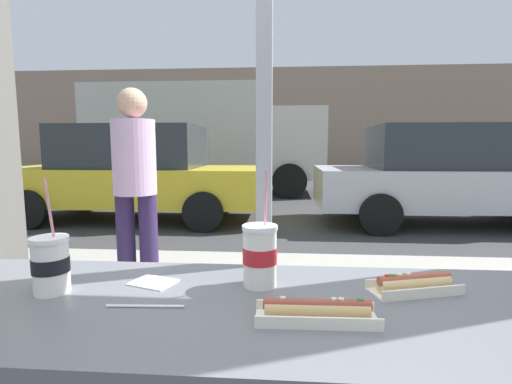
% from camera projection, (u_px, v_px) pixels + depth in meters
% --- Properties ---
extents(ground_plane, '(60.00, 60.00, 0.00)m').
position_uv_depth(ground_plane, '(281.00, 201.00, 9.24)').
color(ground_plane, '#38383A').
extents(sidewalk_strip, '(16.00, 2.80, 0.14)m').
position_uv_depth(sidewalk_strip, '(274.00, 313.00, 2.90)').
color(sidewalk_strip, '#9E998E').
rests_on(sidewalk_strip, ground).
extents(building_facade_far, '(28.00, 1.20, 5.11)m').
position_uv_depth(building_facade_far, '(283.00, 122.00, 19.00)').
color(building_facade_far, gray).
rests_on(building_facade_far, ground).
extents(soda_cup_left, '(0.10, 0.10, 0.31)m').
position_uv_depth(soda_cup_left, '(51.00, 264.00, 1.00)').
color(soda_cup_left, white).
rests_on(soda_cup_left, window_counter).
extents(soda_cup_right, '(0.10, 0.10, 0.33)m').
position_uv_depth(soda_cup_right, '(261.00, 255.00, 1.05)').
color(soda_cup_right, silver).
rests_on(soda_cup_right, window_counter).
extents(hotdog_tray_near, '(0.25, 0.15, 0.05)m').
position_uv_depth(hotdog_tray_near, '(414.00, 284.00, 1.01)').
color(hotdog_tray_near, beige).
rests_on(hotdog_tray_near, window_counter).
extents(hotdog_tray_far, '(0.28, 0.10, 0.05)m').
position_uv_depth(hotdog_tray_far, '(317.00, 311.00, 0.84)').
color(hotdog_tray_far, silver).
rests_on(hotdog_tray_far, window_counter).
extents(loose_straw, '(0.19, 0.02, 0.01)m').
position_uv_depth(loose_straw, '(145.00, 306.00, 0.92)').
color(loose_straw, white).
rests_on(loose_straw, window_counter).
extents(napkin_wrapper, '(0.14, 0.12, 0.00)m').
position_uv_depth(napkin_wrapper, '(153.00, 282.00, 1.08)').
color(napkin_wrapper, white).
rests_on(napkin_wrapper, window_counter).
extents(parked_car_yellow, '(4.64, 1.92, 1.71)m').
position_uv_depth(parked_car_yellow, '(134.00, 173.00, 6.81)').
color(parked_car_yellow, gold).
rests_on(parked_car_yellow, ground).
extents(parked_car_silver, '(4.56, 1.99, 1.69)m').
position_uv_depth(parked_car_silver, '(450.00, 175.00, 6.40)').
color(parked_car_silver, '#BCBCC1').
rests_on(parked_car_silver, ground).
extents(box_truck, '(6.51, 2.44, 2.98)m').
position_uv_depth(box_truck, '(203.00, 136.00, 10.74)').
color(box_truck, beige).
rests_on(box_truck, ground).
extents(pedestrian, '(0.32, 0.32, 1.63)m').
position_uv_depth(pedestrian, '(135.00, 182.00, 2.85)').
color(pedestrian, '#2E2047').
rests_on(pedestrian, sidewalk_strip).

